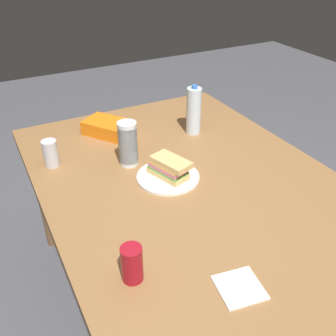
% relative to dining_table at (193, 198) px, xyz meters
% --- Properties ---
extents(ground_plane, '(8.00, 8.00, 0.00)m').
position_rel_dining_table_xyz_m(ground_plane, '(0.00, 0.00, -0.68)').
color(ground_plane, '#4C4C51').
extents(dining_table, '(1.72, 1.19, 0.76)m').
position_rel_dining_table_xyz_m(dining_table, '(0.00, 0.00, 0.00)').
color(dining_table, olive).
rests_on(dining_table, ground_plane).
extents(paper_plate, '(0.27, 0.27, 0.01)m').
position_rel_dining_table_xyz_m(paper_plate, '(-0.09, -0.07, 0.08)').
color(paper_plate, white).
rests_on(paper_plate, dining_table).
extents(sandwich, '(0.20, 0.15, 0.08)m').
position_rel_dining_table_xyz_m(sandwich, '(-0.08, -0.07, 0.13)').
color(sandwich, '#DBB26B').
rests_on(sandwich, paper_plate).
extents(soda_can_red, '(0.07, 0.07, 0.12)m').
position_rel_dining_table_xyz_m(soda_can_red, '(0.35, -0.42, 0.14)').
color(soda_can_red, maroon).
rests_on(soda_can_red, dining_table).
extents(chip_bag, '(0.27, 0.26, 0.07)m').
position_rel_dining_table_xyz_m(chip_bag, '(-0.59, -0.16, 0.11)').
color(chip_bag, orange).
rests_on(chip_bag, dining_table).
extents(water_bottle_tall, '(0.07, 0.07, 0.25)m').
position_rel_dining_table_xyz_m(water_bottle_tall, '(-0.41, 0.24, 0.20)').
color(water_bottle_tall, silver).
rests_on(water_bottle_tall, dining_table).
extents(plastic_cup_stack, '(0.08, 0.08, 0.20)m').
position_rel_dining_table_xyz_m(plastic_cup_stack, '(-0.27, -0.18, 0.18)').
color(plastic_cup_stack, silver).
rests_on(plastic_cup_stack, dining_table).
extents(soda_can_silver, '(0.07, 0.07, 0.12)m').
position_rel_dining_table_xyz_m(soda_can_silver, '(-0.42, -0.48, 0.14)').
color(soda_can_silver, silver).
rests_on(soda_can_silver, dining_table).
extents(paper_napkin, '(0.15, 0.15, 0.01)m').
position_rel_dining_table_xyz_m(paper_napkin, '(0.53, -0.16, 0.08)').
color(paper_napkin, white).
rests_on(paper_napkin, dining_table).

